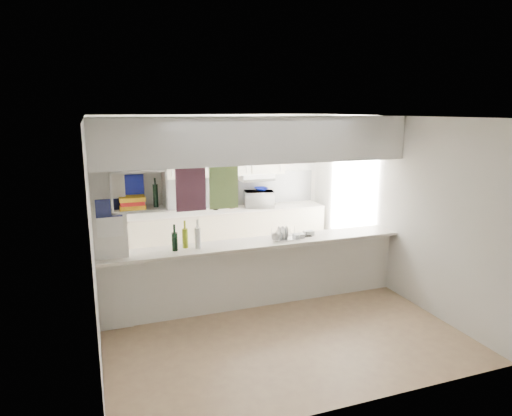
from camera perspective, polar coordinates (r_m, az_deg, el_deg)
name	(u,v)px	position (r m, az deg, el deg)	size (l,w,h in m)	color
floor	(257,304)	(6.56, 0.15, -11.97)	(4.80, 4.80, 0.00)	#937055
ceiling	(257,116)	(5.98, 0.16, 11.38)	(4.80, 4.80, 0.00)	white
wall_back	(212,187)	(8.39, -5.47, 2.67)	(4.20, 4.20, 0.00)	silver
wall_left	(92,228)	(5.79, -19.79, -2.40)	(4.80, 4.80, 0.00)	silver
wall_right	(388,204)	(7.12, 16.23, 0.50)	(4.80, 4.80, 0.00)	silver
servery_partition	(245,189)	(6.02, -1.40, 2.37)	(4.20, 0.50, 2.60)	silver
cubby_shelf	(137,193)	(5.66, -14.69, 1.87)	(0.65, 0.35, 0.50)	white
kitchen_run	(225,214)	(8.28, -3.88, -0.79)	(3.60, 0.63, 2.24)	#EAE3C6
microwave	(259,199)	(8.42, 0.44, 1.13)	(0.53, 0.36, 0.29)	white
bowl	(261,189)	(8.44, 0.63, 2.38)	(0.25, 0.25, 0.06)	navy
dish_rack	(285,233)	(6.37, 3.67, -3.20)	(0.39, 0.31, 0.19)	silver
cup	(275,237)	(6.26, 2.43, -3.63)	(0.11, 0.11, 0.09)	white
wine_bottles	(186,239)	(5.96, -8.69, -3.80)	(0.38, 0.16, 0.38)	black
plastic_tubs	(294,235)	(6.48, 4.82, -3.36)	(0.56, 0.22, 0.07)	silver
utensil_jar	(216,206)	(8.21, -5.06, 0.20)	(0.09, 0.09, 0.12)	black
knife_block	(232,203)	(8.32, -3.07, 0.58)	(0.09, 0.07, 0.18)	brown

